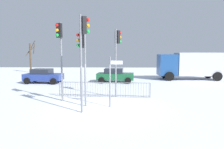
{
  "coord_description": "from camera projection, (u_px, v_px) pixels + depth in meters",
  "views": [
    {
      "loc": [
        0.9,
        -12.0,
        3.27
      ],
      "look_at": [
        0.55,
        3.42,
        1.55
      ],
      "focal_mm": 33.76,
      "sensor_mm": 36.0,
      "label": 1
    }
  ],
  "objects": [
    {
      "name": "bare_tree_left",
      "position": [
        31.0,
        56.0,
        32.37
      ],
      "size": [
        1.56,
        1.07,
        4.92
      ],
      "color": "#473828",
      "rests_on": "ground"
    },
    {
      "name": "direction_sign_post",
      "position": [
        111.0,
        79.0,
        12.23
      ],
      "size": [
        0.78,
        0.19,
        2.97
      ],
      "rotation": [
        0.0,
        0.0,
        -0.17
      ],
      "color": "slate",
      "rests_on": "ground"
    },
    {
      "name": "traffic_light_mid_right",
      "position": [
        60.0,
        44.0,
        13.41
      ],
      "size": [
        0.37,
        0.55,
        5.12
      ],
      "rotation": [
        0.0,
        0.0,
        2.84
      ],
      "color": "slate",
      "rests_on": "ground"
    },
    {
      "name": "traffic_light_foreground_left",
      "position": [
        117.0,
        48.0,
        14.77
      ],
      "size": [
        0.47,
        0.47,
        4.8
      ],
      "rotation": [
        0.0,
        0.0,
        5.5
      ],
      "color": "slate",
      "rests_on": "ground"
    },
    {
      "name": "traffic_light_mid_left",
      "position": [
        83.0,
        51.0,
        12.25
      ],
      "size": [
        0.56,
        0.35,
        4.45
      ],
      "rotation": [
        0.0,
        0.0,
        1.4
      ],
      "color": "slate",
      "rests_on": "ground"
    },
    {
      "name": "pedestrian_guard_railing",
      "position": [
        104.0,
        89.0,
        15.0
      ],
      "size": [
        6.56,
        0.45,
        1.07
      ],
      "rotation": [
        0.0,
        0.0,
        -0.06
      ],
      "color": "slate",
      "rests_on": "ground"
    },
    {
      "name": "ground_plane",
      "position": [
        101.0,
        107.0,
        12.3
      ],
      "size": [
        60.0,
        60.0,
        0.0
      ],
      "primitive_type": "plane",
      "color": "white"
    },
    {
      "name": "delivery_truck",
      "position": [
        190.0,
        64.0,
        24.25
      ],
      "size": [
        7.06,
        2.71,
        3.1
      ],
      "rotation": [
        0.0,
        0.0,
        3.14
      ],
      "color": "silver",
      "rests_on": "ground"
    },
    {
      "name": "traffic_light_rear_left",
      "position": [
        83.0,
        42.0,
        10.95
      ],
      "size": [
        0.5,
        0.43,
        5.15
      ],
      "rotation": [
        0.0,
        0.0,
        5.31
      ],
      "color": "slate",
      "rests_on": "ground"
    },
    {
      "name": "car_blue_far",
      "position": [
        43.0,
        76.0,
        21.55
      ],
      "size": [
        3.91,
        2.16,
        1.47
      ],
      "rotation": [
        0.0,
        0.0,
        -0.07
      ],
      "color": "navy",
      "rests_on": "ground"
    },
    {
      "name": "car_green_near",
      "position": [
        115.0,
        75.0,
        22.05
      ],
      "size": [
        3.94,
        2.21,
        1.47
      ],
      "rotation": [
        0.0,
        0.0,
        -0.09
      ],
      "color": "#195933",
      "rests_on": "ground"
    }
  ]
}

